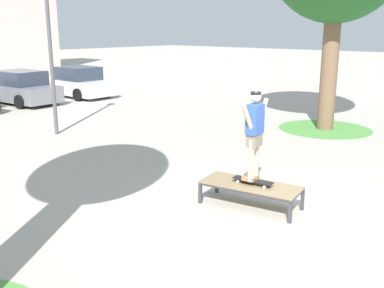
{
  "coord_description": "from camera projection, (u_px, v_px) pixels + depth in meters",
  "views": [
    {
      "loc": [
        -7.0,
        -3.79,
        3.37
      ],
      "look_at": [
        -0.09,
        2.25,
        1.0
      ],
      "focal_mm": 42.21,
      "sensor_mm": 36.0,
      "label": 1
    }
  ],
  "objects": [
    {
      "name": "skate_box",
      "position": [
        251.0,
        186.0,
        8.67
      ],
      "size": [
        1.08,
        2.0,
        0.46
      ],
      "color": "#38383D",
      "rests_on": "ground"
    },
    {
      "name": "car_white",
      "position": [
        77.0,
        83.0,
        22.61
      ],
      "size": [
        1.96,
        4.22,
        1.5
      ],
      "color": "silver",
      "rests_on": "ground"
    },
    {
      "name": "grass_patch_near_right",
      "position": [
        325.0,
        129.0,
        15.5
      ],
      "size": [
        3.12,
        3.12,
        0.01
      ],
      "primitive_type": "cylinder",
      "color": "#519342",
      "rests_on": "ground"
    },
    {
      "name": "skater",
      "position": [
        255.0,
        130.0,
        8.37
      ],
      "size": [
        1.0,
        0.32,
        1.69
      ],
      "color": "beige",
      "rests_on": "skateboard"
    },
    {
      "name": "car_grey",
      "position": [
        20.0,
        88.0,
        20.54
      ],
      "size": [
        2.16,
        4.32,
        1.5
      ],
      "color": "slate",
      "rests_on": "ground"
    },
    {
      "name": "skateboard",
      "position": [
        253.0,
        181.0,
        8.62
      ],
      "size": [
        0.29,
        0.82,
        0.09
      ],
      "color": "black",
      "rests_on": "skate_box"
    },
    {
      "name": "ground_plane",
      "position": [
        286.0,
        215.0,
        8.36
      ],
      "size": [
        120.0,
        120.0,
        0.0
      ],
      "primitive_type": "plane",
      "color": "#B2AA9E"
    },
    {
      "name": "light_post",
      "position": [
        48.0,
        12.0,
        13.8
      ],
      "size": [
        0.36,
        0.36,
        5.83
      ],
      "color": "#4C4C51",
      "rests_on": "ground"
    }
  ]
}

